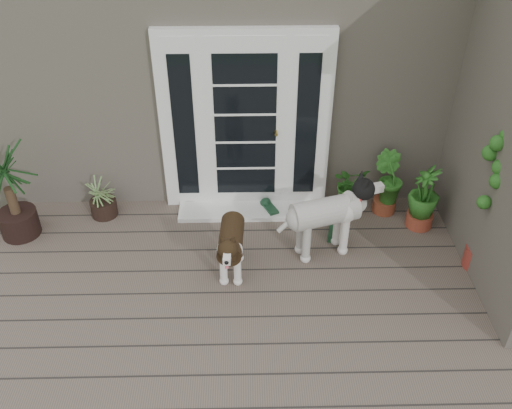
{
  "coord_description": "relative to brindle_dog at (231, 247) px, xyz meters",
  "views": [
    {
      "loc": [
        -0.2,
        -2.92,
        4.11
      ],
      "look_at": [
        -0.1,
        1.75,
        0.7
      ],
      "focal_mm": 39.04,
      "sensor_mm": 36.0,
      "label": 1
    }
  ],
  "objects": [
    {
      "name": "clog_left",
      "position": [
        0.43,
        1.03,
        -0.28
      ],
      "size": [
        0.28,
        0.37,
        0.1
      ],
      "primitive_type": null,
      "rotation": [
        0.0,
        0.0,
        0.42
      ],
      "color": "#163922",
      "rests_on": "deck"
    },
    {
      "name": "herb_b",
      "position": [
        1.8,
        1.02,
        -0.04
      ],
      "size": [
        0.54,
        0.54,
        0.57
      ],
      "primitive_type": "imported",
      "rotation": [
        0.0,
        0.0,
        2.42
      ],
      "color": "#255919",
      "rests_on": "deck"
    },
    {
      "name": "spider_plant",
      "position": [
        -1.52,
        1.02,
        -0.05
      ],
      "size": [
        0.64,
        0.64,
        0.54
      ],
      "primitive_type": null,
      "rotation": [
        0.0,
        0.0,
        0.3
      ],
      "color": "#90A767",
      "rests_on": "deck"
    },
    {
      "name": "sapling",
      "position": [
        2.58,
        0.03,
        0.5
      ],
      "size": [
        0.59,
        0.59,
        1.65
      ],
      "primitive_type": null,
      "rotation": [
        0.0,
        0.0,
        0.24
      ],
      "color": "#235718",
      "rests_on": "deck"
    },
    {
      "name": "door_step",
      "position": [
        0.16,
        1.03,
        -0.3
      ],
      "size": [
        1.6,
        0.4,
        0.05
      ],
      "primitive_type": "cube",
      "color": "white",
      "rests_on": "deck"
    },
    {
      "name": "house_main",
      "position": [
        0.36,
        3.28,
        1.1
      ],
      "size": [
        7.4,
        4.0,
        3.1
      ],
      "primitive_type": "cube",
      "color": "#665E54",
      "rests_on": "ground"
    },
    {
      "name": "brindle_dog",
      "position": [
        0.0,
        0.0,
        0.0
      ],
      "size": [
        0.38,
        0.8,
        0.65
      ],
      "primitive_type": null,
      "rotation": [
        0.0,
        0.0,
        3.08
      ],
      "color": "#392614",
      "rests_on": "deck"
    },
    {
      "name": "door_unit",
      "position": [
        0.16,
        1.23,
        0.75
      ],
      "size": [
        1.9,
        0.14,
        2.15
      ],
      "primitive_type": "cube",
      "color": "white",
      "rests_on": "deck"
    },
    {
      "name": "deck",
      "position": [
        0.36,
        -0.97,
        -0.39
      ],
      "size": [
        6.2,
        4.6,
        0.12
      ],
      "primitive_type": "cube",
      "color": "#6B5B4C",
      "rests_on": "ground"
    },
    {
      "name": "yucca",
      "position": [
        -2.39,
        0.68,
        0.26
      ],
      "size": [
        1.03,
        1.03,
        1.17
      ],
      "primitive_type": null,
      "rotation": [
        0.0,
        0.0,
        -0.33
      ],
      "color": "black",
      "rests_on": "deck"
    },
    {
      "name": "herb_a",
      "position": [
        1.36,
        1.03,
        -0.07
      ],
      "size": [
        0.54,
        0.54,
        0.51
      ],
      "primitive_type": "imported",
      "rotation": [
        0.0,
        0.0,
        0.49
      ],
      "color": "#195016",
      "rests_on": "deck"
    },
    {
      "name": "clog_right",
      "position": [
        1.14,
        0.57,
        -0.28
      ],
      "size": [
        0.23,
        0.36,
        0.1
      ],
      "primitive_type": null,
      "rotation": [
        0.0,
        0.0,
        -0.25
      ],
      "color": "#173921",
      "rests_on": "deck"
    },
    {
      "name": "herb_c",
      "position": [
        2.14,
        0.74,
        -0.01
      ],
      "size": [
        0.45,
        0.45,
        0.64
      ],
      "primitive_type": "imported",
      "rotation": [
        0.0,
        0.0,
        4.63
      ],
      "color": "#154C19",
      "rests_on": "deck"
    },
    {
      "name": "white_dog",
      "position": [
        0.97,
        0.29,
        0.07
      ],
      "size": [
        1.02,
        0.67,
        0.79
      ],
      "primitive_type": null,
      "rotation": [
        0.0,
        0.0,
        -1.27
      ],
      "color": "white",
      "rests_on": "deck"
    }
  ]
}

